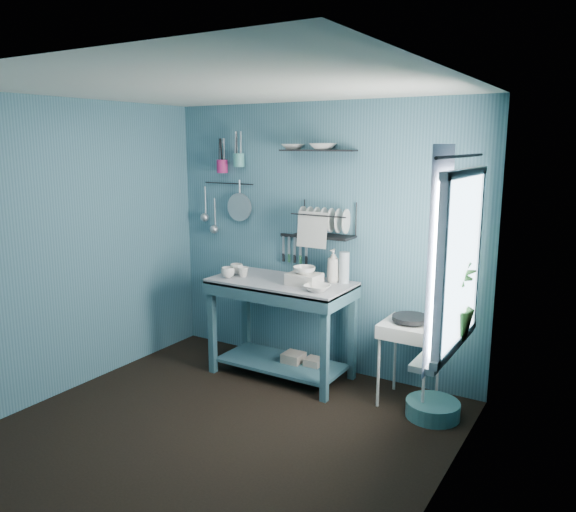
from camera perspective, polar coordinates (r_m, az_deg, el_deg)
The scene contains 36 objects.
floor at distance 4.47m, azimuth -6.51°, elevation -17.09°, with size 3.20×3.20×0.00m, color black.
ceiling at distance 3.95m, azimuth -7.36°, elevation 16.70°, with size 3.20×3.20×0.00m, color silver.
wall_back at distance 5.27m, azimuth 3.21°, elevation 1.78°, with size 3.20×3.20×0.00m, color #396576.
wall_front at distance 3.04m, azimuth -24.73°, elevation -6.47°, with size 3.20×3.20×0.00m, color #396576.
wall_left at distance 5.16m, azimuth -21.02°, elevation 0.83°, with size 3.00×3.00×0.00m, color #396576.
wall_right at distance 3.32m, azimuth 15.47°, elevation -4.39°, with size 3.00×3.00×0.00m, color #396576.
work_counter at distance 5.20m, azimuth -0.68°, elevation -7.39°, with size 1.28×0.64×0.91m, color #2C525E.
mug_left at distance 5.20m, azimuth -6.13°, elevation -1.68°, with size 0.12×0.12×0.10m, color silver.
mug_mid at distance 5.22m, azimuth -4.59°, elevation -1.62°, with size 0.10×0.10×0.09m, color silver.
mug_right at distance 5.33m, azimuth -5.26°, elevation -1.33°, with size 0.12×0.12×0.10m, color silver.
wash_tub at distance 4.92m, azimuth 1.65°, elevation -2.36°, with size 0.28×0.22×0.10m, color #B9B3A9.
tub_bowl at distance 4.90m, azimuth 1.66°, elevation -1.45°, with size 0.20×0.20×0.06m, color silver.
soap_bottle at distance 5.01m, azimuth 4.60°, elevation -0.98°, with size 0.12×0.12×0.30m, color #B9B3A9.
water_bottle at distance 4.98m, azimuth 5.73°, elevation -1.17°, with size 0.09×0.09×0.28m, color #ABB8BE.
counter_bowl at distance 4.72m, azimuth 2.98°, elevation -3.26°, with size 0.22×0.22×0.05m, color silver.
hotplate_stand at distance 4.81m, azimuth 12.17°, elevation -10.59°, with size 0.44×0.44×0.70m, color silver.
frying_pan at distance 4.68m, azimuth 12.36°, elevation -6.19°, with size 0.30×0.30×0.04m, color black.
knife_strip at distance 5.36m, azimuth 0.75°, elevation 2.03°, with size 0.32×0.02×0.03m, color black.
dish_rack at distance 5.07m, azimuth 3.68°, elevation 3.71°, with size 0.55×0.24×0.32m, color black.
upper_shelf at distance 5.09m, azimuth 3.11°, elevation 10.66°, with size 0.70×0.18×0.01m, color black.
shelf_bowl_left at distance 5.22m, azimuth 0.51°, elevation 10.76°, with size 0.20×0.20×0.05m, color silver.
shelf_bowl_right at distance 5.07m, azimuth 3.57°, elevation 10.97°, with size 0.23×0.23×0.06m, color silver.
utensil_cup_magenta at distance 5.72m, azimuth -6.70°, elevation 9.04°, with size 0.11×0.11×0.13m, color #A31E5C.
utensil_cup_teal at distance 5.59m, azimuth -5.03°, elevation 9.68°, with size 0.11×0.11×0.13m, color teal.
colander at distance 5.66m, azimuth -4.96°, elevation 4.97°, with size 0.28×0.28×0.03m, color #B0B3B9.
ladle_outer at distance 5.94m, azimuth -8.40°, elevation 5.56°, with size 0.01×0.01×0.30m, color #B0B3B9.
ladle_inner at distance 5.87m, azimuth -7.44°, elevation 4.37°, with size 0.01×0.01×0.30m, color #B0B3B9.
hook_rail at distance 5.74m, azimuth -6.04°, elevation 7.35°, with size 0.01×0.01×0.60m, color black.
window_glass at distance 3.71m, azimuth 17.30°, elevation -0.45°, with size 1.10×1.10×0.00m, color white.
windowsill at distance 3.89m, azimuth 15.56°, elevation -8.86°, with size 0.16×0.95×0.04m, color silver.
curtain at distance 3.43m, azimuth 15.06°, elevation -0.41°, with size 1.35×1.35×0.00m, color silver.
curtain_rod at distance 3.65m, azimuth 17.22°, elevation 9.66°, with size 0.02×0.02×1.05m, color black.
potted_plant at distance 3.92m, azimuth 16.33°, elevation -4.40°, with size 0.29×0.29×0.52m, color #336829.
storage_tin_large at distance 5.31m, azimuth 0.55°, elevation -10.94°, with size 0.18×0.18×0.22m, color gray.
storage_tin_small at distance 5.25m, azimuth 2.63°, elevation -11.36°, with size 0.15×0.15×0.20m, color gray.
floor_basin at distance 4.74m, azimuth 14.48°, elevation -14.82°, with size 0.42×0.42×0.13m, color teal.
Camera 1 is at (2.45, -3.08, 2.13)m, focal length 35.00 mm.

